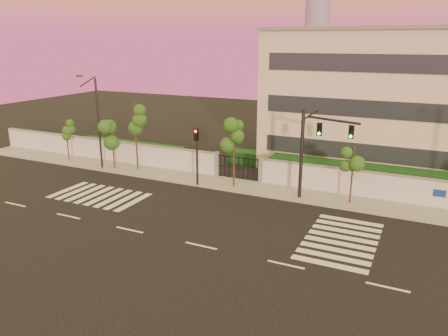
% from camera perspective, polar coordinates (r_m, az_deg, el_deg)
% --- Properties ---
extents(ground, '(120.00, 120.00, 0.00)m').
position_cam_1_polar(ground, '(25.12, -3.00, -10.12)').
color(ground, black).
rests_on(ground, ground).
extents(sidewalk, '(60.00, 3.00, 0.15)m').
position_cam_1_polar(sidewalk, '(33.95, 5.50, -2.83)').
color(sidewalk, gray).
rests_on(sidewalk, ground).
extents(perimeter_wall, '(60.00, 0.36, 2.20)m').
position_cam_1_polar(perimeter_wall, '(34.96, 6.56, -0.58)').
color(perimeter_wall, silver).
rests_on(perimeter_wall, ground).
extents(hedge_row, '(41.00, 4.25, 1.80)m').
position_cam_1_polar(hedge_row, '(37.24, 9.49, -0.05)').
color(hedge_row, '#103513').
rests_on(hedge_row, ground).
extents(institutional_building, '(24.40, 12.40, 12.25)m').
position_cam_1_polar(institutional_building, '(42.01, 23.13, 8.17)').
color(institutional_building, beige).
rests_on(institutional_building, ground).
extents(road_markings, '(57.00, 7.62, 0.02)m').
position_cam_1_polar(road_markings, '(28.80, -2.19, -6.50)').
color(road_markings, silver).
rests_on(road_markings, ground).
extents(street_tree_a, '(1.36, 1.08, 4.01)m').
position_cam_1_polar(street_tree_a, '(43.52, -19.87, 4.46)').
color(street_tree_a, '#382314').
rests_on(street_tree_a, ground).
extents(street_tree_b, '(1.64, 1.31, 4.28)m').
position_cam_1_polar(street_tree_b, '(39.75, -14.35, 4.18)').
color(street_tree_b, '#382314').
rests_on(street_tree_b, ground).
extents(street_tree_c, '(1.63, 1.30, 6.13)m').
position_cam_1_polar(street_tree_c, '(38.55, -11.50, 6.04)').
color(street_tree_c, '#382314').
rests_on(street_tree_c, ground).
extents(street_tree_d, '(1.61, 1.28, 5.39)m').
position_cam_1_polar(street_tree_d, '(33.38, 1.37, 3.84)').
color(street_tree_d, '#382314').
rests_on(street_tree_d, ground).
extents(street_tree_e, '(1.46, 1.16, 4.24)m').
position_cam_1_polar(street_tree_e, '(31.35, 16.55, 0.75)').
color(street_tree_e, '#382314').
rests_on(street_tree_e, ground).
extents(traffic_signal_main, '(4.11, 1.53, 6.65)m').
position_cam_1_polar(traffic_signal_main, '(31.15, 11.64, 3.05)').
color(traffic_signal_main, black).
rests_on(traffic_signal_main, ground).
extents(traffic_signal_secondary, '(0.38, 0.35, 4.85)m').
position_cam_1_polar(traffic_signal_secondary, '(33.98, -3.58, 2.51)').
color(traffic_signal_secondary, black).
rests_on(traffic_signal_secondary, ground).
extents(streetlight_west, '(0.51, 2.04, 8.46)m').
position_cam_1_polar(streetlight_west, '(39.84, -16.26, 6.14)').
color(streetlight_west, black).
rests_on(streetlight_west, ground).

